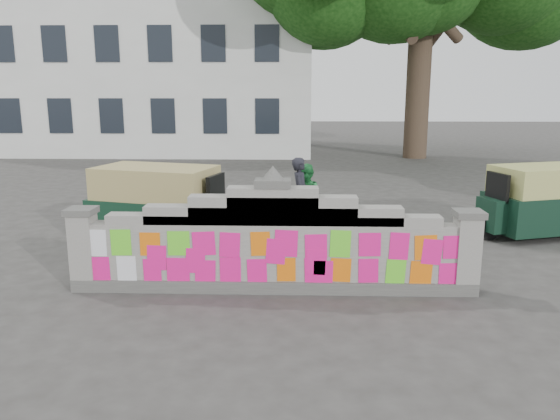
{
  "coord_description": "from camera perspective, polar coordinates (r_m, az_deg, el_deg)",
  "views": [
    {
      "loc": [
        0.37,
        -8.26,
        3.12
      ],
      "look_at": [
        0.08,
        1.0,
        1.1
      ],
      "focal_mm": 35.0,
      "sensor_mm": 36.0,
      "label": 1
    }
  ],
  "objects": [
    {
      "name": "cyclist_bike",
      "position": [
        11.58,
        2.1,
        -1.03
      ],
      "size": [
        1.75,
        0.7,
        0.9
      ],
      "primitive_type": "imported",
      "rotation": [
        0.0,
        0.0,
        1.51
      ],
      "color": "black",
      "rests_on": "ground"
    },
    {
      "name": "rickshaw_right",
      "position": [
        13.18,
        25.73,
        0.94
      ],
      "size": [
        2.87,
        1.94,
        1.54
      ],
      "rotation": [
        0.0,
        0.0,
        3.44
      ],
      "color": "black",
      "rests_on": "ground"
    },
    {
      "name": "rickshaw_left",
      "position": [
        11.39,
        -12.41,
        0.5
      ],
      "size": [
        3.04,
        1.98,
        1.63
      ],
      "rotation": [
        0.0,
        0.0,
        -0.26
      ],
      "color": "#103120",
      "rests_on": "ground"
    },
    {
      "name": "parapet_wall",
      "position": [
        8.59,
        -0.73,
        -3.71
      ],
      "size": [
        6.48,
        0.44,
        2.01
      ],
      "color": "#4C4C49",
      "rests_on": "ground"
    },
    {
      "name": "building",
      "position": [
        31.14,
        -12.26,
        13.7
      ],
      "size": [
        16.0,
        10.0,
        8.9
      ],
      "color": "silver",
      "rests_on": "ground"
    },
    {
      "name": "cyclist_rider",
      "position": [
        11.51,
        2.11,
        0.49
      ],
      "size": [
        0.4,
        0.58,
        1.53
      ],
      "primitive_type": "imported",
      "rotation": [
        0.0,
        0.0,
        1.51
      ],
      "color": "black",
      "rests_on": "ground"
    },
    {
      "name": "ground",
      "position": [
        8.83,
        -0.72,
        -8.38
      ],
      "size": [
        100.0,
        100.0,
        0.0
      ],
      "primitive_type": "plane",
      "color": "#383533",
      "rests_on": "ground"
    },
    {
      "name": "pedestrian",
      "position": [
        12.04,
        2.66,
        1.12
      ],
      "size": [
        0.74,
        0.87,
        1.57
      ],
      "primitive_type": "imported",
      "rotation": [
        0.0,
        0.0,
        -1.37
      ],
      "color": "#23823C",
      "rests_on": "ground"
    }
  ]
}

